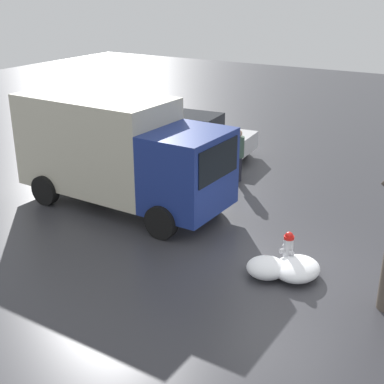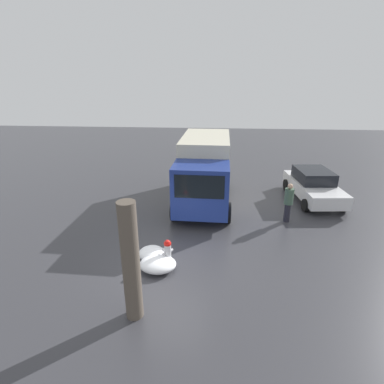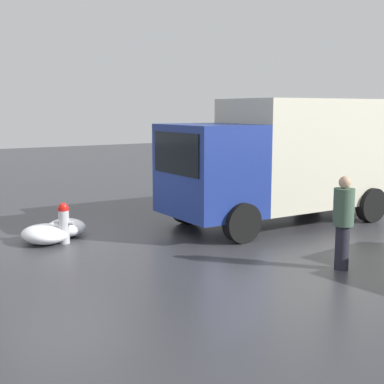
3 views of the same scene
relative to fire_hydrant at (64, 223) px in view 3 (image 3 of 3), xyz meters
name	(u,v)px [view 3 (image 3 of 3)]	position (x,y,z in m)	size (l,w,h in m)	color
ground_plane	(65,243)	(0.00, 0.00, -0.47)	(60.00, 60.00, 0.00)	#38383D
fire_hydrant	(64,223)	(0.00, 0.00, 0.00)	(0.39, 0.37, 0.91)	#B7B7BC
delivery_truck	(288,157)	(5.68, -0.98, 1.25)	(6.45, 2.72, 3.19)	navy
pedestrian	(343,219)	(3.62, -4.67, 0.48)	(0.38, 0.38, 1.74)	#23232D
snow_pile_by_hydrant	(45,234)	(-0.34, 0.28, -0.27)	(1.01, 1.20, 0.40)	white
snow_pile_curbside	(66,228)	(0.26, 0.61, -0.26)	(0.89, 0.92, 0.42)	white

